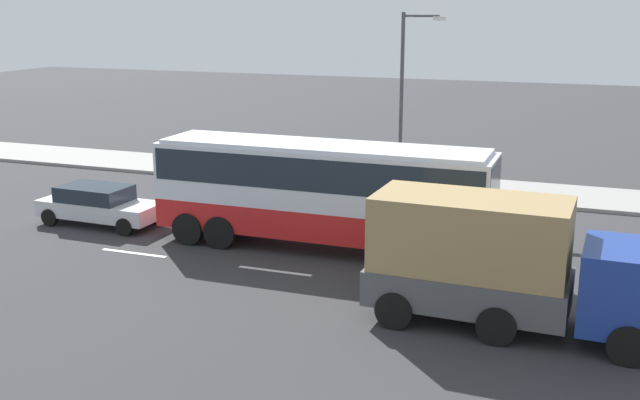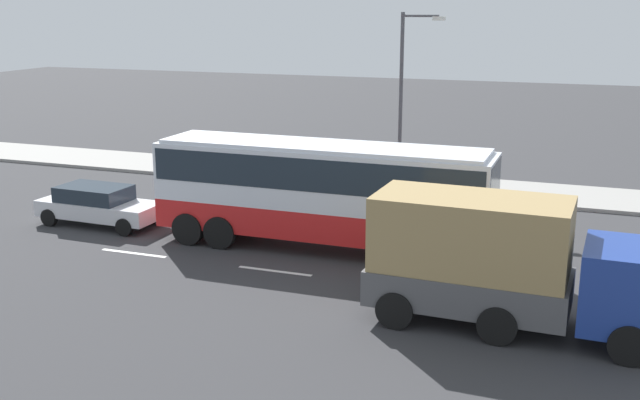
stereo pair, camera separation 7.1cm
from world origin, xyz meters
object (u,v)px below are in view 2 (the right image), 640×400
cargo_truck (506,262)px  pedestrian_near_curb (334,160)px  coach_bus (321,185)px  car_silver_hatch (98,204)px  street_lamp (405,91)px

cargo_truck → pedestrian_near_curb: bearing=126.0°
coach_bus → cargo_truck: bearing=-34.2°
car_silver_hatch → pedestrian_near_curb: size_ratio=2.82×
car_silver_hatch → street_lamp: bearing=44.4°
car_silver_hatch → pedestrian_near_curb: pedestrian_near_curb is taller
coach_bus → street_lamp: size_ratio=1.50×
coach_bus → street_lamp: (0.64, 8.41, 2.22)m
car_silver_hatch → street_lamp: 13.15m
car_silver_hatch → street_lamp: street_lamp is taller
street_lamp → cargo_truck: bearing=-65.5°
cargo_truck → pedestrian_near_curb: 16.38m
coach_bus → cargo_truck: 7.83m
coach_bus → cargo_truck: (6.46, -4.39, -0.47)m
car_silver_hatch → street_lamp: (9.31, 8.55, 3.63)m
coach_bus → pedestrian_near_curb: size_ratio=6.74×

